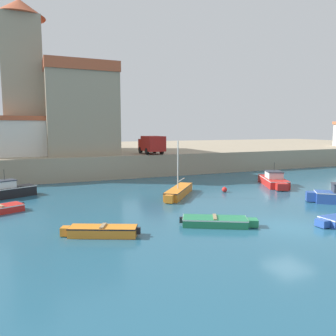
# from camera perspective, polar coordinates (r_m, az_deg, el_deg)

# --- Properties ---
(ground_plane) EXTENTS (200.00, 200.00, 0.00)m
(ground_plane) POSITION_cam_1_polar(r_m,az_deg,el_deg) (20.80, 20.33, -9.72)
(ground_plane) COLOR #235670
(quay_seawall) EXTENTS (120.00, 40.00, 2.66)m
(quay_seawall) POSITION_cam_1_polar(r_m,az_deg,el_deg) (58.05, -9.05, 2.43)
(quay_seawall) COLOR gray
(quay_seawall) RESTS_ON ground
(motorboat_red_0) EXTENTS (4.09, 6.29, 2.38)m
(motorboat_red_0) POSITION_cam_1_polar(r_m,az_deg,el_deg) (35.11, 17.90, -2.03)
(motorboat_red_0) COLOR red
(motorboat_red_0) RESTS_ON ground
(dinghy_green_1) EXTENTS (4.42, 3.04, 0.58)m
(dinghy_green_1) POSITION_cam_1_polar(r_m,az_deg,el_deg) (20.06, 8.51, -9.15)
(dinghy_green_1) COLOR #237A4C
(dinghy_green_1) RESTS_ON ground
(sailboat_orange_4) EXTENTS (4.56, 5.32, 4.76)m
(sailboat_orange_4) POSITION_cam_1_polar(r_m,az_deg,el_deg) (28.24, 1.86, -4.09)
(sailboat_orange_4) COLOR orange
(sailboat_orange_4) RESTS_ON ground
(dinghy_orange_5) EXTENTS (4.08, 2.46, 0.62)m
(dinghy_orange_5) POSITION_cam_1_polar(r_m,az_deg,el_deg) (18.38, -11.52, -10.66)
(dinghy_orange_5) COLOR orange
(dinghy_orange_5) RESTS_ON ground
(motorboat_black_6) EXTENTS (5.03, 3.11, 2.41)m
(motorboat_black_6) POSITION_cam_1_polar(r_m,az_deg,el_deg) (30.69, -26.40, -3.62)
(motorboat_black_6) COLOR black
(motorboat_black_6) RESTS_ON ground
(mooring_buoy) EXTENTS (0.47, 0.47, 0.47)m
(mooring_buoy) POSITION_cam_1_polar(r_m,az_deg,el_deg) (30.41, 9.82, -3.72)
(mooring_buoy) COLOR red
(mooring_buoy) RESTS_ON ground
(church) EXTENTS (13.17, 16.67, 17.88)m
(church) POSITION_cam_1_polar(r_m,az_deg,el_deg) (45.36, -17.39, 10.52)
(church) COLOR gray
(church) RESTS_ON quay_seawall
(harbor_shed_mid_row) EXTENTS (8.33, 5.90, 4.50)m
(harbor_shed_mid_row) POSITION_cam_1_polar(r_m,az_deg,el_deg) (41.92, -25.97, 5.04)
(harbor_shed_mid_row) COLOR silver
(harbor_shed_mid_row) RESTS_ON quay_seawall
(truck_on_quay) EXTENTS (2.24, 4.34, 2.20)m
(truck_on_quay) POSITION_cam_1_polar(r_m,az_deg,el_deg) (40.44, -2.87, 4.19)
(truck_on_quay) COLOR #AD1E19
(truck_on_quay) RESTS_ON quay_seawall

